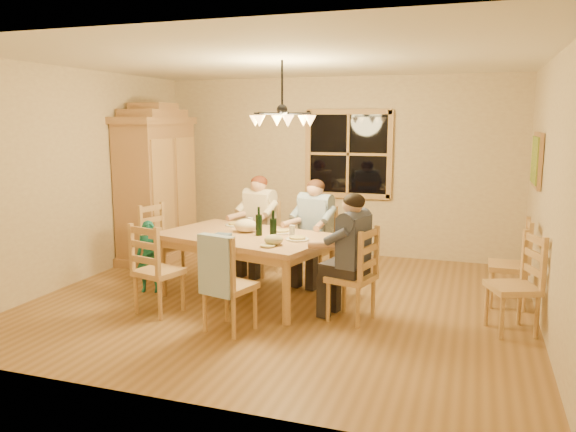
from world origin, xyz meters
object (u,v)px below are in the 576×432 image
(chair_far_right, at_px, (315,261))
(chair_end_right, at_px, (351,292))
(dining_table, at_px, (246,242))
(chair_far_left, at_px, (259,252))
(wine_bottle_b, at_px, (273,225))
(chair_end_left, at_px, (163,257))
(adult_woman, at_px, (259,213))
(wine_bottle_a, at_px, (259,221))
(adult_plaid_man, at_px, (315,219))
(armoire, at_px, (157,189))
(chair_near_right, at_px, (230,301))
(chair_spare_front, at_px, (512,302))
(adult_slate_man, at_px, (352,241))
(chair_spare_back, at_px, (507,279))
(chair_near_left, at_px, (159,285))
(child, at_px, (149,257))
(chandelier, at_px, (282,118))

(chair_far_right, height_order, chair_end_right, same)
(dining_table, relative_size, chair_far_left, 2.20)
(chair_far_left, height_order, wine_bottle_b, wine_bottle_b)
(chair_far_left, xyz_separation_m, chair_end_left, (-1.07, -0.68, 0.00))
(chair_far_left, xyz_separation_m, adult_woman, (-0.00, 0.00, 0.54))
(chair_far_right, distance_m, chair_end_left, 1.96)
(chair_end_right, distance_m, wine_bottle_b, 1.11)
(chair_far_right, relative_size, wine_bottle_a, 3.00)
(adult_plaid_man, relative_size, wine_bottle_b, 2.65)
(armoire, height_order, chair_near_right, armoire)
(chair_near_right, relative_size, chair_end_right, 1.00)
(chair_spare_front, bearing_deg, chair_near_right, 85.73)
(adult_plaid_man, distance_m, adult_slate_man, 1.34)
(chair_far_left, xyz_separation_m, chair_spare_back, (3.12, -0.33, 0.00))
(adult_woman, bearing_deg, chair_spare_front, 173.44)
(chair_end_right, xyz_separation_m, chair_spare_back, (1.56, 1.01, 0.00))
(wine_bottle_b, bearing_deg, armoire, 147.10)
(chair_near_left, distance_m, chair_spare_back, 3.85)
(chair_near_right, height_order, chair_end_left, same)
(dining_table, bearing_deg, adult_woman, 103.58)
(wine_bottle_a, bearing_deg, chair_end_right, -15.40)
(chair_end_left, distance_m, wine_bottle_a, 1.64)
(child, bearing_deg, chair_spare_back, -7.13)
(chair_end_left, distance_m, adult_slate_man, 2.76)
(adult_slate_man, xyz_separation_m, wine_bottle_a, (-1.15, 0.32, 0.08))
(chair_far_left, xyz_separation_m, wine_bottle_a, (0.41, -1.03, 0.62))
(chandelier, distance_m, chair_spare_front, 3.03)
(adult_woman, bearing_deg, chair_far_left, -165.68)
(chair_far_left, bearing_deg, dining_table, 117.90)
(adult_woman, height_order, adult_plaid_man, same)
(chair_end_left, relative_size, chair_end_right, 1.00)
(chair_end_right, height_order, wine_bottle_b, wine_bottle_b)
(chair_far_left, distance_m, wine_bottle_b, 1.51)
(chair_far_left, bearing_deg, adult_woman, 14.32)
(adult_plaid_man, distance_m, child, 2.07)
(adult_plaid_man, height_order, chair_spare_back, adult_plaid_man)
(wine_bottle_a, distance_m, chair_spare_back, 2.86)
(armoire, relative_size, chair_near_left, 2.32)
(chandelier, distance_m, chair_end_left, 2.50)
(adult_woman, xyz_separation_m, chair_spare_back, (3.12, -0.33, -0.54))
(dining_table, xyz_separation_m, chair_spare_back, (2.87, 0.68, -0.36))
(chandelier, xyz_separation_m, dining_table, (-0.42, -0.05, -1.41))
(chair_end_right, height_order, chair_spare_back, same)
(chair_far_left, bearing_deg, child, 64.81)
(chandelier, xyz_separation_m, chair_end_left, (-1.73, 0.28, -1.77))
(adult_slate_man, relative_size, chair_spare_back, 0.88)
(chair_end_left, xyz_separation_m, adult_plaid_man, (1.90, 0.46, 0.54))
(chandelier, height_order, armoire, chandelier)
(armoire, height_order, dining_table, armoire)
(chair_near_right, relative_size, wine_bottle_a, 3.00)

